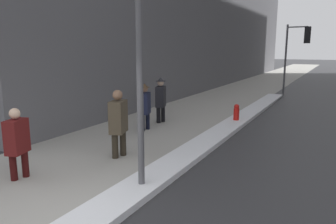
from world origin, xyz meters
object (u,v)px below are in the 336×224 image
(pedestrian_in_glasses, at_px, (145,105))
(pedestrian_nearside, at_px, (118,120))
(pedestrian_in_fedora, at_px, (161,98))
(lamp_post, at_px, (139,21))
(traffic_light_near, at_px, (299,44))
(pedestrian_trailing, at_px, (17,140))
(fire_hydrant, at_px, (236,114))

(pedestrian_in_glasses, bearing_deg, pedestrian_nearside, 1.01)
(pedestrian_nearside, xyz_separation_m, pedestrian_in_fedora, (-0.96, 3.79, -0.03))
(pedestrian_in_glasses, xyz_separation_m, pedestrian_in_fedora, (-0.09, 1.21, 0.05))
(pedestrian_nearside, bearing_deg, lamp_post, 30.77)
(pedestrian_nearside, xyz_separation_m, pedestrian_in_glasses, (-0.86, 2.58, -0.08))
(traffic_light_near, relative_size, pedestrian_trailing, 2.67)
(pedestrian_nearside, distance_m, fire_hydrant, 5.16)
(traffic_light_near, height_order, pedestrian_in_fedora, traffic_light_near)
(pedestrian_nearside, bearing_deg, pedestrian_in_fedora, 176.69)
(pedestrian_nearside, relative_size, fire_hydrant, 2.38)
(pedestrian_in_glasses, bearing_deg, lamp_post, 13.68)
(fire_hydrant, bearing_deg, traffic_light_near, 84.44)
(traffic_light_near, bearing_deg, lamp_post, -85.83)
(lamp_post, relative_size, traffic_light_near, 1.32)
(pedestrian_trailing, distance_m, pedestrian_in_fedora, 5.86)
(lamp_post, bearing_deg, pedestrian_nearside, 138.25)
(traffic_light_near, relative_size, pedestrian_nearside, 2.37)
(traffic_light_near, height_order, pedestrian_trailing, traffic_light_near)
(pedestrian_trailing, height_order, pedestrian_in_fedora, pedestrian_in_fedora)
(pedestrian_nearside, bearing_deg, pedestrian_trailing, -42.67)
(pedestrian_in_fedora, bearing_deg, pedestrian_nearside, -3.31)
(fire_hydrant, bearing_deg, pedestrian_trailing, -109.37)
(pedestrian_trailing, distance_m, fire_hydrant, 7.42)
(lamp_post, distance_m, pedestrian_trailing, 3.45)
(lamp_post, height_order, pedestrian_trailing, lamp_post)
(pedestrian_in_glasses, relative_size, fire_hydrant, 2.20)
(fire_hydrant, bearing_deg, pedestrian_in_glasses, -135.15)
(pedestrian_in_fedora, xyz_separation_m, fire_hydrant, (2.44, 1.12, -0.55))
(pedestrian_nearside, relative_size, pedestrian_in_glasses, 1.08)
(pedestrian_in_glasses, bearing_deg, pedestrian_trailing, -18.86)
(lamp_post, relative_size, pedestrian_in_fedora, 3.20)
(pedestrian_in_fedora, distance_m, fire_hydrant, 2.74)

